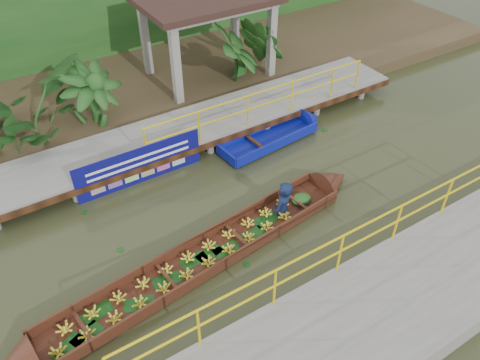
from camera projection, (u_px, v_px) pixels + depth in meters
ground at (228, 218)px, 11.73m from camera, size 80.00×80.00×0.00m
land_strip at (119, 87)px, 16.47m from camera, size 30.00×8.00×0.45m
far_dock at (169, 136)px, 13.66m from camera, size 16.00×2.06×1.66m
near_dock at (381, 315)px, 9.21m from camera, size 18.00×2.40×1.73m
pavilion at (207, 7)px, 15.25m from camera, size 4.40×3.00×3.00m
foliage_backdrop at (86, 15)px, 16.96m from camera, size 30.00×0.80×4.00m
vendor_boat at (219, 244)px, 10.68m from camera, size 9.59×2.05×2.30m
moored_blue_boat at (290, 129)px, 14.54m from camera, size 3.77×1.30×0.88m
blue_banner at (140, 165)px, 12.48m from camera, size 3.54×0.04×1.11m
tropical_plants at (82, 97)px, 13.57m from camera, size 14.53×1.53×1.91m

